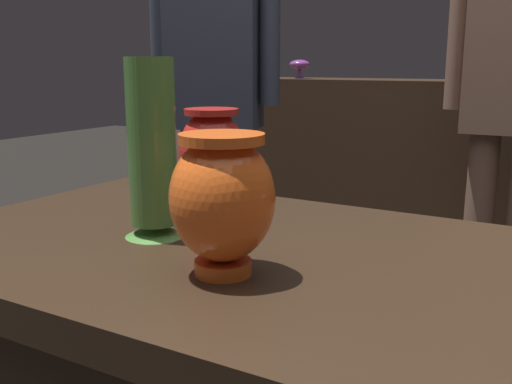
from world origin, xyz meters
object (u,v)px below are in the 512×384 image
at_px(vase_centerpiece, 222,198).
at_px(vase_right_accent, 212,154).
at_px(visitor_near_left, 215,80).
at_px(vase_tall_behind, 152,153).
at_px(shelf_vase_far_left, 300,65).
at_px(visitor_center_back, 512,89).
at_px(shelf_vase_center, 509,61).

bearing_deg(vase_centerpiece, vase_right_accent, 126.42).
height_order(vase_centerpiece, visitor_near_left, visitor_near_left).
distance_m(vase_tall_behind, shelf_vase_far_left, 2.34).
height_order(vase_tall_behind, visitor_near_left, visitor_near_left).
height_order(visitor_near_left, visitor_center_back, visitor_near_left).
height_order(vase_centerpiece, shelf_vase_far_left, shelf_vase_far_left).
height_order(vase_tall_behind, vase_right_accent, vase_tall_behind).
relative_size(vase_centerpiece, visitor_near_left, 0.11).
height_order(vase_centerpiece, vase_right_accent, vase_right_accent).
bearing_deg(shelf_vase_far_left, vase_centerpiece, -66.11).
relative_size(vase_centerpiece, shelf_vase_center, 1.00).
xyz_separation_m(vase_tall_behind, visitor_center_back, (0.31, 1.61, 0.05)).
bearing_deg(vase_centerpiece, shelf_vase_far_left, 113.89).
distance_m(shelf_vase_far_left, visitor_near_left, 1.15).
bearing_deg(shelf_vase_center, vase_right_accent, -97.15).
relative_size(vase_tall_behind, vase_right_accent, 1.49).
bearing_deg(visitor_center_back, visitor_near_left, 29.17).
bearing_deg(vase_tall_behind, shelf_vase_center, 84.20).
height_order(shelf_vase_far_left, visitor_near_left, visitor_near_left).
xyz_separation_m(vase_tall_behind, shelf_vase_center, (0.22, 2.16, 0.14)).
bearing_deg(vase_right_accent, visitor_center_back, 76.67).
xyz_separation_m(vase_centerpiece, visitor_center_back, (0.12, 1.70, 0.08)).
distance_m(shelf_vase_center, visitor_near_left, 1.37).
height_order(vase_right_accent, visitor_near_left, visitor_near_left).
bearing_deg(visitor_center_back, vase_tall_behind, 77.48).
distance_m(vase_centerpiece, vase_right_accent, 0.36).
bearing_deg(vase_centerpiece, visitor_near_left, 124.46).
xyz_separation_m(vase_centerpiece, visitor_near_left, (-0.79, 1.16, 0.11)).
distance_m(visitor_near_left, visitor_center_back, 1.06).
relative_size(vase_centerpiece, vase_right_accent, 0.98).
relative_size(vase_tall_behind, visitor_near_left, 0.16).
bearing_deg(vase_right_accent, visitor_near_left, 123.77).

